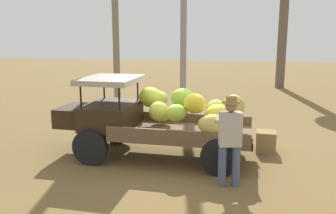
% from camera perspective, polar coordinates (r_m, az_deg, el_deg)
% --- Properties ---
extents(ground_plane, '(60.00, 60.00, 0.00)m').
position_cam_1_polar(ground_plane, '(8.67, 1.93, -7.54)').
color(ground_plane, brown).
extents(truck, '(4.54, 1.95, 1.84)m').
position_cam_1_polar(truck, '(8.32, -3.03, -1.71)').
color(truck, black).
rests_on(truck, ground).
extents(farmer, '(0.52, 0.49, 1.71)m').
position_cam_1_polar(farmer, '(6.81, 9.69, -4.51)').
color(farmer, '#485571').
rests_on(farmer, ground).
extents(wooden_crate, '(0.49, 0.51, 0.51)m').
position_cam_1_polar(wooden_crate, '(9.14, 15.05, -5.25)').
color(wooden_crate, olive).
rests_on(wooden_crate, ground).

